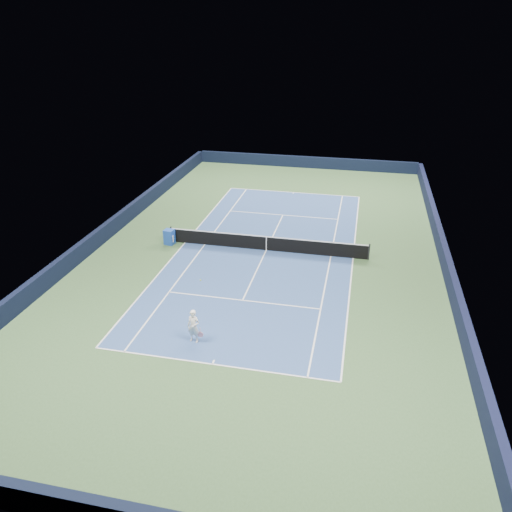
# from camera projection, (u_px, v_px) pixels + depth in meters

# --- Properties ---
(ground) EXTENTS (40.00, 40.00, 0.00)m
(ground) POSITION_uv_depth(u_px,v_px,m) (266.00, 250.00, 31.92)
(ground) COLOR #35542D
(ground) RESTS_ON ground
(wall_far) EXTENTS (22.00, 0.35, 1.10)m
(wall_far) POSITION_uv_depth(u_px,v_px,m) (306.00, 162.00, 49.13)
(wall_far) COLOR black
(wall_far) RESTS_ON ground
(wall_right) EXTENTS (0.35, 40.00, 1.10)m
(wall_right) POSITION_uv_depth(u_px,v_px,m) (445.00, 258.00, 29.60)
(wall_right) COLOR black
(wall_right) RESTS_ON ground
(wall_left) EXTENTS (0.35, 40.00, 1.10)m
(wall_left) POSITION_uv_depth(u_px,v_px,m) (110.00, 228.00, 33.77)
(wall_left) COLOR black
(wall_left) RESTS_ON ground
(court_surface) EXTENTS (10.97, 23.77, 0.01)m
(court_surface) POSITION_uv_depth(u_px,v_px,m) (266.00, 250.00, 31.92)
(court_surface) COLOR #2D4A80
(court_surface) RESTS_ON ground
(baseline_far) EXTENTS (10.97, 0.08, 0.00)m
(baseline_far) POSITION_uv_depth(u_px,v_px,m) (294.00, 192.00, 42.38)
(baseline_far) COLOR white
(baseline_far) RESTS_ON ground
(baseline_near) EXTENTS (10.97, 0.08, 0.00)m
(baseline_near) POSITION_uv_depth(u_px,v_px,m) (212.00, 364.00, 21.46)
(baseline_near) COLOR white
(baseline_near) RESTS_ON ground
(sideline_doubles_right) EXTENTS (0.08, 23.77, 0.00)m
(sideline_doubles_right) POSITION_uv_depth(u_px,v_px,m) (353.00, 258.00, 30.86)
(sideline_doubles_right) COLOR white
(sideline_doubles_right) RESTS_ON ground
(sideline_doubles_left) EXTENTS (0.08, 23.77, 0.00)m
(sideline_doubles_left) POSITION_uv_depth(u_px,v_px,m) (185.00, 243.00, 32.98)
(sideline_doubles_left) COLOR white
(sideline_doubles_left) RESTS_ON ground
(sideline_singles_right) EXTENTS (0.08, 23.77, 0.00)m
(sideline_singles_right) POSITION_uv_depth(u_px,v_px,m) (331.00, 256.00, 31.13)
(sideline_singles_right) COLOR white
(sideline_singles_right) RESTS_ON ground
(sideline_singles_left) EXTENTS (0.08, 23.77, 0.00)m
(sideline_singles_left) POSITION_uv_depth(u_px,v_px,m) (205.00, 244.00, 32.71)
(sideline_singles_left) COLOR white
(sideline_singles_left) RESTS_ON ground
(service_line_far) EXTENTS (8.23, 0.08, 0.00)m
(service_line_far) POSITION_uv_depth(u_px,v_px,m) (283.00, 215.00, 37.55)
(service_line_far) COLOR white
(service_line_far) RESTS_ON ground
(service_line_near) EXTENTS (8.23, 0.08, 0.00)m
(service_line_near) POSITION_uv_depth(u_px,v_px,m) (243.00, 300.00, 26.29)
(service_line_near) COLOR white
(service_line_near) RESTS_ON ground
(center_service_line) EXTENTS (0.08, 12.80, 0.00)m
(center_service_line) POSITION_uv_depth(u_px,v_px,m) (266.00, 250.00, 31.92)
(center_service_line) COLOR white
(center_service_line) RESTS_ON ground
(center_mark_far) EXTENTS (0.08, 0.30, 0.00)m
(center_mark_far) POSITION_uv_depth(u_px,v_px,m) (293.00, 193.00, 42.25)
(center_mark_far) COLOR white
(center_mark_far) RESTS_ON ground
(center_mark_near) EXTENTS (0.08, 0.30, 0.00)m
(center_mark_near) POSITION_uv_depth(u_px,v_px,m) (213.00, 362.00, 21.59)
(center_mark_near) COLOR white
(center_mark_near) RESTS_ON ground
(tennis_net) EXTENTS (12.90, 0.10, 1.07)m
(tennis_net) POSITION_uv_depth(u_px,v_px,m) (266.00, 243.00, 31.70)
(tennis_net) COLOR black
(tennis_net) RESTS_ON ground
(sponsor_cube) EXTENTS (0.68, 0.63, 1.00)m
(sponsor_cube) POSITION_uv_depth(u_px,v_px,m) (169.00, 237.00, 32.60)
(sponsor_cube) COLOR #1C47AB
(sponsor_cube) RESTS_ON ground
(tennis_player) EXTENTS (0.79, 1.27, 2.72)m
(tennis_player) POSITION_uv_depth(u_px,v_px,m) (194.00, 326.00, 22.63)
(tennis_player) COLOR white
(tennis_player) RESTS_ON ground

